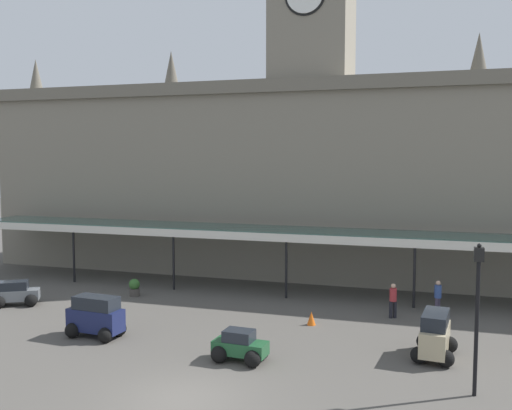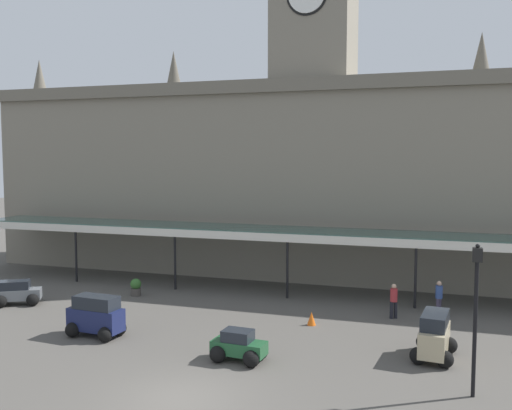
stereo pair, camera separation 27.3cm
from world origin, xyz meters
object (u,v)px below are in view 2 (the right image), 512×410
object	(u,v)px
car_grey_estate	(17,294)
car_beige_van	(434,338)
planter_forecourt_centre	(136,287)
pedestrian_crossing_forecourt	(394,300)
car_navy_van	(96,318)
traffic_cone	(311,318)
victorian_lamppost	(476,303)
pedestrian_beside_cars	(439,297)
car_green_sedan	(239,348)

from	to	relation	value
car_grey_estate	car_beige_van	bearing A→B (deg)	-4.45
car_grey_estate	planter_forecourt_centre	distance (m)	6.08
car_grey_estate	pedestrian_crossing_forecourt	size ratio (longest dim) A/B	1.46
car_beige_van	planter_forecourt_centre	size ratio (longest dim) A/B	2.59
car_navy_van	traffic_cone	world-z (taller)	car_navy_van
pedestrian_crossing_forecourt	victorian_lamppost	world-z (taller)	victorian_lamppost
car_grey_estate	traffic_cone	size ratio (longest dim) A/B	3.94
pedestrian_crossing_forecourt	traffic_cone	size ratio (longest dim) A/B	2.70
pedestrian_crossing_forecourt	pedestrian_beside_cars	distance (m)	2.42
pedestrian_beside_cars	traffic_cone	size ratio (longest dim) A/B	2.70
car_navy_van	planter_forecourt_centre	distance (m)	7.14
car_green_sedan	victorian_lamppost	distance (m)	8.67
pedestrian_beside_cars	traffic_cone	distance (m)	6.61
car_green_sedan	pedestrian_crossing_forecourt	distance (m)	9.17
car_beige_van	planter_forecourt_centre	world-z (taller)	car_beige_van
pedestrian_crossing_forecourt	traffic_cone	world-z (taller)	pedestrian_crossing_forecourt
car_beige_van	car_grey_estate	size ratio (longest dim) A/B	1.02
traffic_cone	planter_forecourt_centre	bearing A→B (deg)	166.99
pedestrian_beside_cars	victorian_lamppost	size ratio (longest dim) A/B	0.34
car_green_sedan	pedestrian_crossing_forecourt	world-z (taller)	pedestrian_crossing_forecourt
car_beige_van	pedestrian_beside_cars	bearing A→B (deg)	88.56
car_beige_van	car_navy_van	size ratio (longest dim) A/B	1.01
car_beige_van	victorian_lamppost	distance (m)	4.15
pedestrian_crossing_forecourt	car_green_sedan	bearing A→B (deg)	-124.08
car_green_sedan	traffic_cone	size ratio (longest dim) A/B	3.40
car_green_sedan	traffic_cone	bearing A→B (deg)	72.91
car_navy_van	car_grey_estate	bearing A→B (deg)	154.72
pedestrian_beside_cars	traffic_cone	xyz separation A→B (m)	(-5.54, -3.56, -0.60)
pedestrian_beside_cars	planter_forecourt_centre	distance (m)	16.05
pedestrian_beside_cars	planter_forecourt_centre	size ratio (longest dim) A/B	1.74
car_navy_van	car_grey_estate	world-z (taller)	car_navy_van
car_navy_van	car_green_sedan	xyz separation A→B (m)	(6.82, -0.90, -0.30)
pedestrian_beside_cars	victorian_lamppost	xyz separation A→B (m)	(1.06, -9.59, 2.18)
victorian_lamppost	planter_forecourt_centre	xyz separation A→B (m)	(-17.06, 8.45, -2.60)
car_green_sedan	pedestrian_beside_cars	xyz separation A→B (m)	(7.18, 8.88, 0.41)
car_beige_van	car_grey_estate	world-z (taller)	car_beige_van
car_navy_van	car_green_sedan	size ratio (longest dim) A/B	1.17
car_navy_van	car_grey_estate	xyz separation A→B (m)	(-6.91, 3.26, -0.24)
victorian_lamppost	pedestrian_crossing_forecourt	bearing A→B (deg)	110.54
car_green_sedan	pedestrian_beside_cars	world-z (taller)	pedestrian_beside_cars
traffic_cone	car_grey_estate	bearing A→B (deg)	-175.65
victorian_lamppost	planter_forecourt_centre	world-z (taller)	victorian_lamppost
car_grey_estate	pedestrian_crossing_forecourt	world-z (taller)	pedestrian_crossing_forecourt
pedestrian_crossing_forecourt	planter_forecourt_centre	bearing A→B (deg)	179.36
pedestrian_crossing_forecourt	pedestrian_beside_cars	bearing A→B (deg)	32.31
victorian_lamppost	car_beige_van	bearing A→B (deg)	110.55
car_beige_van	traffic_cone	distance (m)	6.08
car_navy_van	pedestrian_crossing_forecourt	size ratio (longest dim) A/B	1.48
car_grey_estate	pedestrian_crossing_forecourt	xyz separation A→B (m)	(18.86, 3.43, 0.34)
traffic_cone	car_beige_van	bearing A→B (deg)	-27.33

